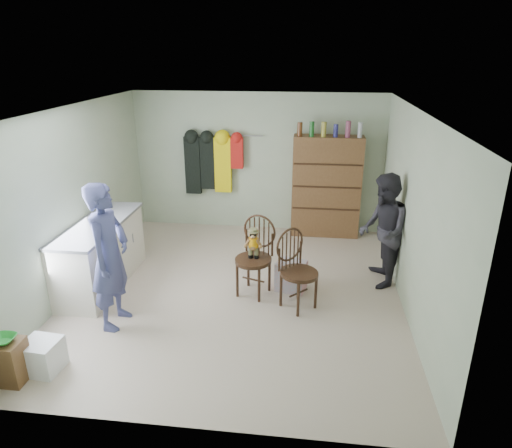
# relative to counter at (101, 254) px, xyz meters

# --- Properties ---
(ground_plane) EXTENTS (5.00, 5.00, 0.00)m
(ground_plane) POSITION_rel_counter_xyz_m (1.95, 0.00, -0.47)
(ground_plane) COLOR beige
(ground_plane) RESTS_ON ground
(room_walls) EXTENTS (5.00, 5.00, 5.00)m
(room_walls) POSITION_rel_counter_xyz_m (1.95, 0.53, 1.11)
(room_walls) COLOR #B6C2A3
(room_walls) RESTS_ON ground
(counter) EXTENTS (0.64, 1.86, 0.94)m
(counter) POSITION_rel_counter_xyz_m (0.00, 0.00, 0.00)
(counter) COLOR silver
(counter) RESTS_ON ground
(stool) EXTENTS (0.33, 0.28, 0.47)m
(stool) POSITION_rel_counter_xyz_m (-0.05, -2.10, -0.24)
(stool) COLOR brown
(stool) RESTS_ON ground
(bowl) EXTENTS (0.24, 0.24, 0.06)m
(bowl) POSITION_rel_counter_xyz_m (-0.05, -2.10, 0.03)
(bowl) COLOR green
(bowl) RESTS_ON stool
(plastic_tub) EXTENTS (0.39, 0.38, 0.35)m
(plastic_tub) POSITION_rel_counter_xyz_m (0.19, -1.90, -0.30)
(plastic_tub) COLOR white
(plastic_tub) RESTS_ON ground
(chair_front) EXTENTS (0.62, 0.62, 1.11)m
(chair_front) POSITION_rel_counter_xyz_m (2.21, 0.02, 0.16)
(chair_front) COLOR #3D2515
(chair_front) RESTS_ON ground
(chair_far) EXTENTS (0.67, 0.67, 1.07)m
(chair_far) POSITION_rel_counter_xyz_m (2.78, -0.27, 0.10)
(chair_far) COLOR #3D2515
(chair_far) RESTS_ON ground
(striped_bag) EXTENTS (0.46, 0.40, 0.42)m
(striped_bag) POSITION_rel_counter_xyz_m (2.70, 0.16, -0.26)
(striped_bag) COLOR #E57276
(striped_bag) RESTS_ON ground
(person_left) EXTENTS (0.46, 0.68, 1.81)m
(person_left) POSITION_rel_counter_xyz_m (0.60, -0.94, 0.43)
(person_left) COLOR #414578
(person_left) RESTS_ON ground
(person_right) EXTENTS (0.63, 0.80, 1.63)m
(person_right) POSITION_rel_counter_xyz_m (3.95, 0.50, 0.34)
(person_right) COLOR #2D2B33
(person_right) RESTS_ON ground
(dresser) EXTENTS (1.20, 0.39, 2.07)m
(dresser) POSITION_rel_counter_xyz_m (3.20, 2.30, 0.44)
(dresser) COLOR brown
(dresser) RESTS_ON ground
(coat_rack) EXTENTS (1.42, 0.12, 1.09)m
(coat_rack) POSITION_rel_counter_xyz_m (1.12, 2.38, 0.78)
(coat_rack) COLOR #99999E
(coat_rack) RESTS_ON ground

